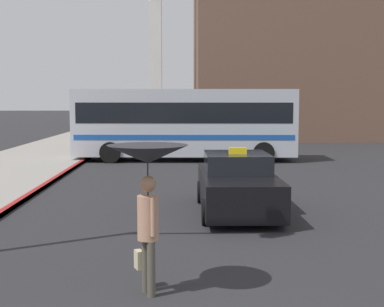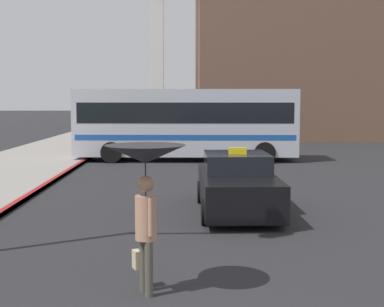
% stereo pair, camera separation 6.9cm
% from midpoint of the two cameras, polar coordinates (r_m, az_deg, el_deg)
% --- Properties ---
extents(taxi, '(1.91, 4.29, 1.65)m').
position_cam_midpoint_polar(taxi, '(13.51, 4.98, -3.38)').
color(taxi, black).
rests_on(taxi, ground_plane).
extents(city_bus, '(10.35, 2.98, 3.33)m').
position_cam_midpoint_polar(city_bus, '(25.19, -0.59, 3.46)').
color(city_bus, '#B2B7C1').
rests_on(city_bus, ground_plane).
extents(pedestrian_with_umbrella, '(1.16, 1.16, 2.18)m').
position_cam_midpoint_polar(pedestrian_with_umbrella, '(7.64, -4.74, -1.93)').
color(pedestrian_with_umbrella, '#4C473D').
rests_on(pedestrian_with_umbrella, ground_plane).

